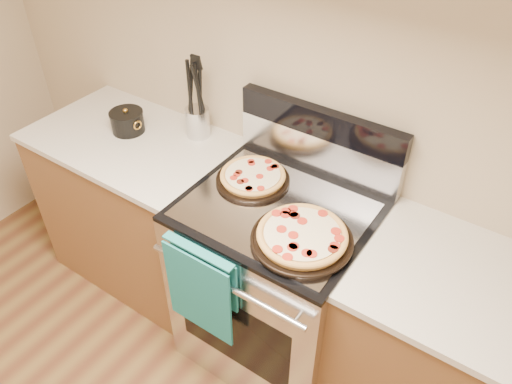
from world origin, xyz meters
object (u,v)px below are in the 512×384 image
Objects in this scene: pepperoni_pizza_back at (253,177)px; pepperoni_pizza_front at (302,237)px; saucepan at (128,122)px; range_body at (276,283)px; utensil_crock at (198,122)px.

pepperoni_pizza_front is (0.36, -0.20, 0.00)m from pepperoni_pizza_back.
saucepan reaches higher than pepperoni_pizza_back.
pepperoni_pizza_front is at bearing -10.36° from saucepan.
utensil_crock is at bearing 158.86° from range_body.
pepperoni_pizza_back is 0.75m from saucepan.
range_body is 2.38× the size of pepperoni_pizza_front.
pepperoni_pizza_back is 0.41m from pepperoni_pizza_front.
range_body is 0.55m from pepperoni_pizza_front.
range_body is 0.85m from utensil_crock.
range_body is at bearing -21.33° from pepperoni_pizza_back.
pepperoni_pizza_front reaches higher than pepperoni_pizza_back.
utensil_crock is 0.91× the size of saucepan.
range_body is 0.53m from pepperoni_pizza_back.
utensil_crock is at bearing 158.94° from pepperoni_pizza_back.
saucepan is (-0.31, -0.17, -0.02)m from utensil_crock.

